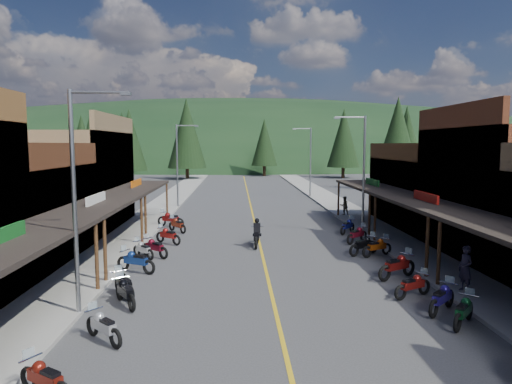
{
  "coord_description": "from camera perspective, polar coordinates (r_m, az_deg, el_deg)",
  "views": [
    {
      "loc": [
        -1.42,
        -22.08,
        6.13
      ],
      "look_at": [
        -0.13,
        7.69,
        3.0
      ],
      "focal_mm": 32.0,
      "sensor_mm": 36.0,
      "label": 1
    }
  ],
  "objects": [
    {
      "name": "bike_east_4",
      "position": [
        17.37,
        24.54,
        -13.26
      ],
      "size": [
        1.8,
        1.91,
        1.13
      ],
      "primitive_type": null,
      "rotation": [
        0.0,
        0.0,
        -0.73
      ],
      "color": "#0B381A",
      "rests_on": "ground"
    },
    {
      "name": "shop_west_3",
      "position": [
        35.69,
        -22.74,
        1.34
      ],
      "size": [
        10.9,
        10.2,
        8.2
      ],
      "color": "brown",
      "rests_on": "ground"
    },
    {
      "name": "bike_west_7",
      "position": [
        22.76,
        -14.8,
        -8.21
      ],
      "size": [
        2.27,
        1.67,
        1.25
      ],
      "primitive_type": null,
      "rotation": [
        0.0,
        0.0,
        1.08
      ],
      "color": "navy",
      "rests_on": "ground"
    },
    {
      "name": "pine_3",
      "position": [
        88.25,
        1.05,
        6.23
      ],
      "size": [
        5.04,
        5.04,
        11.0
      ],
      "color": "black",
      "rests_on": "ground"
    },
    {
      "name": "sidewalk_east",
      "position": [
        43.7,
        10.94,
        -2.08
      ],
      "size": [
        3.4,
        94.0,
        0.15
      ],
      "primitive_type": "cube",
      "color": "gray",
      "rests_on": "ground"
    },
    {
      "name": "pine_8",
      "position": [
        65.4,
        -20.92,
        5.47
      ],
      "size": [
        4.48,
        4.48,
        10.0
      ],
      "color": "black",
      "rests_on": "ground"
    },
    {
      "name": "shop_east_3",
      "position": [
        36.85,
        21.86,
        -0.04
      ],
      "size": [
        10.9,
        10.2,
        6.2
      ],
      "color": "#4C2D16",
      "rests_on": "ground"
    },
    {
      "name": "pine_10",
      "position": [
        73.97,
        -15.53,
        6.29
      ],
      "size": [
        5.38,
        5.38,
        11.6
      ],
      "color": "black",
      "rests_on": "ground"
    },
    {
      "name": "sidewalk_west",
      "position": [
        43.13,
        -12.18,
        -2.21
      ],
      "size": [
        3.4,
        94.0,
        0.15
      ],
      "primitive_type": "cube",
      "color": "gray",
      "rests_on": "ground"
    },
    {
      "name": "bike_west_11",
      "position": [
        32.35,
        -9.81,
        -3.98
      ],
      "size": [
        1.79,
        1.97,
        1.14
      ],
      "primitive_type": null,
      "rotation": [
        0.0,
        0.0,
        0.69
      ],
      "color": "maroon",
      "rests_on": "ground"
    },
    {
      "name": "streetlight_1",
      "position": [
        44.46,
        -9.64,
        3.76
      ],
      "size": [
        2.16,
        0.18,
        8.0
      ],
      "color": "gray",
      "rests_on": "ground"
    },
    {
      "name": "pine_4",
      "position": [
        84.35,
        10.91,
        6.64
      ],
      "size": [
        5.88,
        5.88,
        12.5
      ],
      "color": "black",
      "rests_on": "ground"
    },
    {
      "name": "bike_west_9",
      "position": [
        25.55,
        -12.58,
        -6.66
      ],
      "size": [
        2.02,
        1.9,
        1.19
      ],
      "primitive_type": null,
      "rotation": [
        0.0,
        0.0,
        0.85
      ],
      "color": "maroon",
      "rests_on": "ground"
    },
    {
      "name": "pine_5",
      "position": [
        100.55,
        18.28,
        6.76
      ],
      "size": [
        6.72,
        6.72,
        14.0
      ],
      "color": "black",
      "rests_on": "ground"
    },
    {
      "name": "streetlight_3",
      "position": [
        52.78,
        6.67,
        4.14
      ],
      "size": [
        2.16,
        0.18,
        8.0
      ],
      "color": "gray",
      "rests_on": "ground"
    },
    {
      "name": "pine_9",
      "position": [
        71.74,
        18.38,
        5.9
      ],
      "size": [
        4.93,
        4.93,
        10.8
      ],
      "color": "black",
      "rests_on": "ground"
    },
    {
      "name": "rider_on_bike",
      "position": [
        27.48,
        0.1,
        -5.38
      ],
      "size": [
        0.99,
        2.39,
        1.77
      ],
      "rotation": [
        0.0,
        0.0,
        -0.09
      ],
      "color": "black",
      "rests_on": "ground"
    },
    {
      "name": "bike_east_8",
      "position": [
        25.97,
        14.89,
        -6.55
      ],
      "size": [
        2.12,
        1.53,
        1.16
      ],
      "primitive_type": null,
      "rotation": [
        0.0,
        0.0,
        -1.1
      ],
      "color": "#9D3D0B",
      "rests_on": "ground"
    },
    {
      "name": "bike_east_5",
      "position": [
        18.34,
        22.23,
        -12.03
      ],
      "size": [
        1.98,
        1.95,
        1.19
      ],
      "primitive_type": null,
      "rotation": [
        0.0,
        0.0,
        -0.8
      ],
      "color": "navy",
      "rests_on": "ground"
    },
    {
      "name": "bike_east_9",
      "position": [
        26.12,
        13.33,
        -6.38
      ],
      "size": [
        2.18,
        1.72,
        1.22
      ],
      "primitive_type": null,
      "rotation": [
        0.0,
        0.0,
        -1.02
      ],
      "color": "black",
      "rests_on": "ground"
    },
    {
      "name": "bike_west_12",
      "position": [
        34.37,
        -10.63,
        -3.27
      ],
      "size": [
        2.37,
        1.79,
        1.31
      ],
      "primitive_type": null,
      "rotation": [
        0.0,
        0.0,
        1.06
      ],
      "color": "maroon",
      "rests_on": "ground"
    },
    {
      "name": "pine_7",
      "position": [
        102.74,
        -19.92,
        6.26
      ],
      "size": [
        5.88,
        5.88,
        12.5
      ],
      "color": "black",
      "rests_on": "ground"
    },
    {
      "name": "pedestrian_east_a",
      "position": [
        20.61,
        24.71,
        -8.69
      ],
      "size": [
        0.59,
        0.77,
        1.9
      ],
      "primitive_type": "imported",
      "rotation": [
        0.0,
        0.0,
        -1.36
      ],
      "color": "#262234",
      "rests_on": "sidewalk_east"
    },
    {
      "name": "pine_2",
      "position": [
        80.56,
        -8.66,
        7.25
      ],
      "size": [
        6.72,
        6.72,
        14.0
      ],
      "color": "black",
      "rests_on": "ground"
    },
    {
      "name": "bike_west_6",
      "position": [
        19.47,
        -16.16,
        -10.87
      ],
      "size": [
        1.64,
        2.01,
        1.13
      ],
      "primitive_type": null,
      "rotation": [
        0.0,
        0.0,
        0.58
      ],
      "color": "black",
      "rests_on": "ground"
    },
    {
      "name": "bike_west_5",
      "position": [
        18.36,
        -16.03,
        -11.82
      ],
      "size": [
        1.65,
        2.12,
        1.18
      ],
      "primitive_type": null,
      "rotation": [
        0.0,
        0.0,
        0.54
      ],
      "color": "black",
      "rests_on": "ground"
    },
    {
      "name": "streetlight_2",
      "position": [
        31.27,
        13.07,
        2.78
      ],
      "size": [
        2.16,
        0.18,
        8.0
      ],
      "color": "gray",
      "rests_on": "ground"
    },
    {
      "name": "bike_west_10",
      "position": [
        28.68,
        -10.93,
        -5.26
      ],
      "size": [
        2.02,
        1.83,
        1.17
      ],
      "primitive_type": null,
      "rotation": [
        0.0,
        0.0,
        0.88
      ],
      "color": "maroon",
      "rests_on": "ground"
    },
    {
      "name": "ground",
      "position": [
        22.96,
        1.18,
        -9.49
      ],
      "size": [
        220.0,
        220.0,
        0.0
      ],
      "primitive_type": "plane",
      "color": "#38383A",
      "rests_on": "ground"
    },
    {
      "name": "bike_east_11",
      "position": [
        32.01,
        11.38,
        -4.11
      ],
      "size": [
        1.79,
        2.01,
        1.16
      ],
      "primitive_type": null,
      "rotation": [
        0.0,
        0.0,
        -0.67
      ],
      "color": "navy",
      "rests_on": "ground"
    },
    {
      "name": "bike_west_4",
      "position": [
        15.45,
        -18.55,
        -15.49
      ],
      "size": [
        1.84,
        1.82,
        1.11
      ],
      "primitive_type": null,
      "rotation": [
        0.0,
        0.0,
        0.79
      ],
      "color": "#9B9CA0",
      "rests_on": "ground"
    },
    {
      "name": "bike_west_8",
      "position": [
        25.46,
        -13.92,
        -6.89
      ],
      "size": [
        1.72,
        1.78,
        1.06
      ],
      "primitive_type": null,
      "rotation": [
        0.0,
        0.0,
        0.75
      ],
      "color": "#A8A9AD",
      "rests_on": "ground"
    },
    {
      "name": "streetlight_0",
      "position": [
        17.09,
        -21.35,
        -0.03
      ],
      "size": [
        2.16,
        0.18,
        8.0
      ],
      "color": "gray",
      "rests_on": "ground"
    },
    {
      "name": "bike_east_10",
      "position": [
        29.13,
        12.53,
        -5.12
      ],
      "size": [
        1.99,
        1.89,
        1.18
      ],
      "primitive_type": null,
      "rotation": [
        0.0,
        0.0,
        -0.84
      ],
      "color": "maroon",
      "rests_on": "ground"
    },
    {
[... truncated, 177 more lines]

